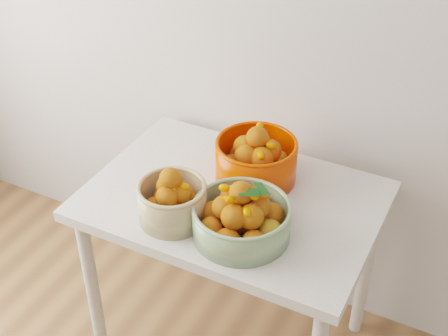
% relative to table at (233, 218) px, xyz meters
% --- Properties ---
extents(table, '(1.00, 0.70, 0.75)m').
position_rel_table_xyz_m(table, '(0.00, 0.00, 0.00)').
color(table, silver).
rests_on(table, ground).
extents(bowl_cream, '(0.25, 0.25, 0.19)m').
position_rel_table_xyz_m(bowl_cream, '(-0.12, -0.19, 0.17)').
color(bowl_cream, tan).
rests_on(bowl_cream, table).
extents(bowl_green, '(0.40, 0.40, 0.20)m').
position_rel_table_xyz_m(bowl_green, '(0.11, -0.16, 0.17)').
color(bowl_green, gray).
rests_on(bowl_green, table).
extents(bowl_orange, '(0.34, 0.34, 0.21)m').
position_rel_table_xyz_m(bowl_orange, '(0.02, 0.13, 0.18)').
color(bowl_orange, '#EE2E00').
rests_on(bowl_orange, table).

